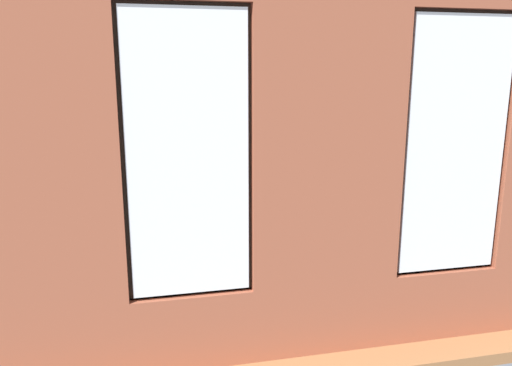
{
  "coord_description": "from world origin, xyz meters",
  "views": [
    {
      "loc": [
        1.3,
        5.77,
        2.18
      ],
      "look_at": [
        0.1,
        0.4,
        0.92
      ],
      "focal_mm": 35.0,
      "sensor_mm": 36.0,
      "label": 1
    }
  ],
  "objects": [
    {
      "name": "potted_plant_beside_window_right",
      "position": [
        1.72,
        1.83,
        0.54
      ],
      "size": [
        0.5,
        0.5,
        0.81
      ],
      "color": "#9E5638",
      "rests_on": "ground_plane"
    },
    {
      "name": "couch_by_window",
      "position": [
        0.5,
        1.73,
        0.33
      ],
      "size": [
        2.03,
        0.87,
        0.8
      ],
      "color": "black",
      "rests_on": "ground_plane"
    },
    {
      "name": "brick_wall_with_windows",
      "position": [
        0.0,
        2.38,
        1.6
      ],
      "size": [
        6.13,
        0.3,
        3.23
      ],
      "color": "#9E5138",
      "rests_on": "ground_plane"
    },
    {
      "name": "tv_flatscreen",
      "position": [
        2.71,
        -0.41,
        0.92
      ],
      "size": [
        0.95,
        0.2,
        0.67
      ],
      "color": "black",
      "rests_on": "media_console"
    },
    {
      "name": "remote_gray",
      "position": [
        0.5,
        -0.05,
        0.46
      ],
      "size": [
        0.13,
        0.17,
        0.02
      ],
      "primitive_type": "cube",
      "rotation": [
        0.0,
        0.0,
        2.63
      ],
      "color": "#59595B",
      "rests_on": "coffee_table"
    },
    {
      "name": "couch_left",
      "position": [
        -2.36,
        0.7,
        0.33
      ],
      "size": [
        0.93,
        1.8,
        0.8
      ],
      "rotation": [
        0.0,
        0.0,
        1.54
      ],
      "color": "black",
      "rests_on": "ground_plane"
    },
    {
      "name": "potted_plant_corner_near_left",
      "position": [
        -2.51,
        -1.76,
        0.46
      ],
      "size": [
        0.35,
        0.35,
        0.72
      ],
      "color": "beige",
      "rests_on": "ground_plane"
    },
    {
      "name": "potted_plant_near_tv",
      "position": [
        2.16,
        0.53,
        0.6
      ],
      "size": [
        0.59,
        0.59,
        0.98
      ],
      "color": "brown",
      "rests_on": "ground_plane"
    },
    {
      "name": "remote_silver",
      "position": [
        -0.09,
        -0.1,
        0.46
      ],
      "size": [
        0.14,
        0.17,
        0.02
      ],
      "primitive_type": "cube",
      "rotation": [
        0.0,
        0.0,
        0.59
      ],
      "color": "#B2B2B7",
      "rests_on": "coffee_table"
    },
    {
      "name": "coffee_table",
      "position": [
        0.32,
        0.06,
        0.4
      ],
      "size": [
        1.47,
        0.87,
        0.45
      ],
      "color": "#A87547",
      "rests_on": "ground_plane"
    },
    {
      "name": "potted_plant_mid_room_small",
      "position": [
        -0.72,
        -1.06,
        0.45
      ],
      "size": [
        0.38,
        0.38,
        0.67
      ],
      "color": "brown",
      "rests_on": "ground_plane"
    },
    {
      "name": "cup_ceramic",
      "position": [
        0.21,
        0.19,
        0.5
      ],
      "size": [
        0.09,
        0.09,
        0.1
      ],
      "primitive_type": "cylinder",
      "color": "#4C4C51",
      "rests_on": "coffee_table"
    },
    {
      "name": "media_console",
      "position": [
        2.71,
        -0.41,
        0.29
      ],
      "size": [
        0.98,
        0.42,
        0.58
      ],
      "primitive_type": "cube",
      "color": "black",
      "rests_on": "ground_plane"
    },
    {
      "name": "potted_plant_between_couches",
      "position": [
        -0.97,
        1.69,
        0.86
      ],
      "size": [
        1.0,
        0.97,
        1.41
      ],
      "color": "#9E5638",
      "rests_on": "ground_plane"
    },
    {
      "name": "ground_plane",
      "position": [
        0.0,
        0.0,
        -0.05
      ],
      "size": [
        6.73,
        5.51,
        0.1
      ],
      "primitive_type": "cube",
      "color": "#99663D"
    },
    {
      "name": "remote_black",
      "position": [
        0.32,
        0.06,
        0.46
      ],
      "size": [
        0.06,
        0.17,
        0.02
      ],
      "primitive_type": "cube",
      "rotation": [
        0.0,
        0.0,
        0.05
      ],
      "color": "black",
      "rests_on": "coffee_table"
    },
    {
      "name": "table_plant_small",
      "position": [
        0.76,
        0.19,
        0.56
      ],
      "size": [
        0.12,
        0.12,
        0.2
      ],
      "color": "beige",
      "rests_on": "coffee_table"
    }
  ]
}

